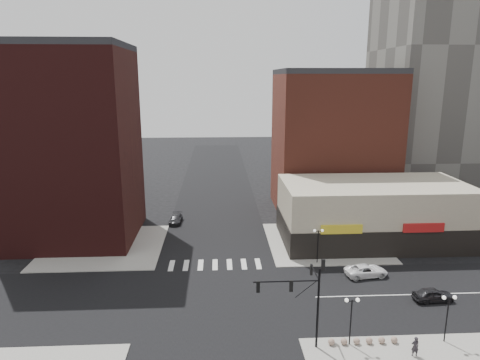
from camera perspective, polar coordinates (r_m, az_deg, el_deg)
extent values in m
plane|color=black|center=(44.06, -3.26, -15.67)|extent=(240.00, 240.00, 0.00)
cube|color=black|center=(44.06, -3.26, -15.66)|extent=(200.00, 14.00, 0.02)
cube|color=black|center=(44.06, -3.26, -15.66)|extent=(14.00, 200.00, 0.02)
cube|color=gray|center=(59.06, -17.59, -8.43)|extent=(15.00, 15.00, 0.12)
cube|color=gray|center=(58.86, 11.19, -8.11)|extent=(15.00, 15.00, 0.12)
cube|color=#3A1312|center=(60.87, -21.61, 4.07)|extent=(16.00, 15.00, 25.00)
cube|color=#3A1312|center=(80.90, -26.55, 1.02)|extent=(20.00, 18.00, 12.00)
cube|color=brown|center=(71.27, 12.21, 4.73)|extent=(18.00, 15.00, 22.00)
cube|color=#B4AC8F|center=(59.92, 17.30, -4.09)|extent=(24.00, 12.00, 8.00)
cube|color=black|center=(60.63, 17.15, -6.17)|extent=(24.20, 12.20, 3.40)
cylinder|color=black|center=(36.06, 10.34, -16.60)|extent=(0.18, 0.18, 7.00)
cylinder|color=black|center=(34.40, 6.19, -13.28)|extent=(5.20, 0.11, 0.11)
cylinder|color=black|center=(34.99, 8.83, -14.17)|extent=(1.72, 0.06, 1.46)
cylinder|color=black|center=(36.19, 9.96, -12.00)|extent=(0.11, 3.00, 0.11)
cube|color=black|center=(34.32, 2.43, -14.03)|extent=(0.28, 0.18, 0.95)
sphere|color=red|center=(34.18, 2.43, -13.58)|extent=(0.16, 0.16, 0.16)
cube|color=black|center=(34.64, 6.84, -13.84)|extent=(0.28, 0.18, 0.95)
sphere|color=red|center=(34.50, 6.86, -13.40)|extent=(0.16, 0.16, 0.16)
cube|color=black|center=(37.51, 9.49, -11.71)|extent=(0.18, 0.28, 0.95)
sphere|color=red|center=(37.38, 9.51, -11.29)|extent=(0.16, 0.16, 0.16)
cube|color=black|center=(34.39, 11.02, -11.07)|extent=(0.28, 0.18, 0.95)
sphere|color=red|center=(34.27, 11.05, -10.61)|extent=(0.16, 0.16, 0.16)
cylinder|color=black|center=(37.62, 14.54, -17.90)|extent=(0.11, 0.11, 4.00)
cylinder|color=black|center=(36.68, 14.72, -15.36)|extent=(0.90, 0.06, 0.06)
sphere|color=white|center=(36.51, 14.03, -15.28)|extent=(0.32, 0.32, 0.32)
sphere|color=white|center=(36.77, 15.42, -15.16)|extent=(0.32, 0.32, 0.32)
cylinder|color=black|center=(40.61, 25.84, -16.40)|extent=(0.11, 0.11, 4.00)
cylinder|color=black|center=(39.74, 26.13, -14.01)|extent=(0.90, 0.06, 0.06)
sphere|color=white|center=(39.49, 25.55, -13.96)|extent=(0.32, 0.32, 0.32)
sphere|color=white|center=(39.91, 26.72, -13.79)|extent=(0.32, 0.32, 0.32)
cylinder|color=black|center=(51.67, 10.32, -8.73)|extent=(0.11, 0.11, 4.00)
cylinder|color=black|center=(50.99, 10.41, -6.75)|extent=(0.90, 0.06, 0.06)
sphere|color=white|center=(50.85, 9.92, -6.66)|extent=(0.32, 0.32, 0.32)
sphere|color=white|center=(51.06, 10.91, -6.62)|extent=(0.32, 0.32, 0.32)
sphere|color=gray|center=(38.15, 12.09, -20.34)|extent=(0.55, 0.55, 0.55)
sphere|color=gray|center=(38.41, 13.70, -20.18)|extent=(0.55, 0.55, 0.55)
sphere|color=gray|center=(38.70, 15.29, -20.00)|extent=(0.55, 0.55, 0.55)
sphere|color=gray|center=(39.02, 16.84, -19.81)|extent=(0.55, 0.55, 0.55)
sphere|color=gray|center=(39.36, 18.37, -19.61)|extent=(0.55, 0.55, 0.55)
sphere|color=gray|center=(39.73, 19.87, -19.40)|extent=(0.55, 0.55, 0.55)
imported|color=white|center=(50.34, 16.47, -11.52)|extent=(4.95, 2.77, 1.31)
imported|color=black|center=(47.48, 24.34, -13.76)|extent=(4.01, 1.82, 1.34)
imported|color=black|center=(65.70, -8.55, -5.18)|extent=(1.96, 4.31, 1.22)
imported|color=#262328|center=(38.45, 22.31, -19.84)|extent=(0.61, 0.41, 1.67)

